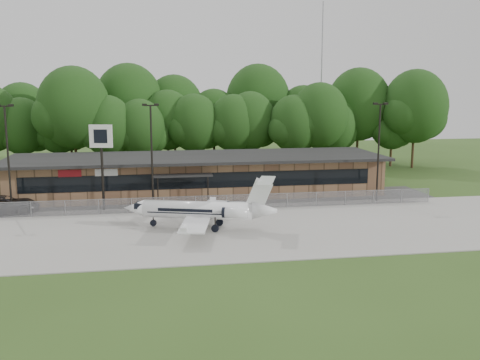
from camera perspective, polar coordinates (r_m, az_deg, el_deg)
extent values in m
plane|color=#324F1C|center=(37.15, -1.19, -8.50)|extent=(160.00, 160.00, 0.00)
cube|color=#9E9B93|center=(44.74, -2.70, -5.28)|extent=(64.00, 18.00, 0.08)
cube|color=#383835|center=(55.87, -4.12, -2.27)|extent=(50.00, 9.00, 0.06)
cube|color=#8E6847|center=(59.91, -4.56, 0.46)|extent=(40.00, 10.00, 4.00)
cube|color=black|center=(54.93, -4.10, -0.06)|extent=(36.00, 0.08, 1.60)
cube|color=black|center=(59.11, -4.54, 2.44)|extent=(41.00, 11.50, 0.30)
cube|color=black|center=(54.09, -6.16, 0.51)|extent=(6.00, 1.60, 0.20)
cube|color=maroon|center=(55.05, -17.70, 0.68)|extent=(2.20, 0.06, 0.70)
cube|color=silver|center=(54.66, -14.07, 0.79)|extent=(2.20, 0.06, 0.70)
cube|color=gray|center=(51.34, -3.65, -2.51)|extent=(46.00, 0.03, 1.50)
cube|color=gray|center=(51.18, -3.65, -1.69)|extent=(46.00, 0.04, 0.04)
cylinder|color=gray|center=(87.24, 8.67, 10.20)|extent=(0.20, 0.20, 25.00)
cylinder|color=black|center=(53.41, -23.47, 1.80)|extent=(0.18, 0.18, 10.00)
cube|color=black|center=(53.02, -23.84, 7.21)|extent=(1.20, 0.12, 0.12)
cube|color=black|center=(52.89, -23.26, 7.33)|extent=(0.45, 0.30, 0.22)
cylinder|color=black|center=(51.83, -9.38, 2.26)|extent=(0.18, 0.18, 10.00)
cube|color=black|center=(51.43, -9.54, 7.85)|extent=(1.20, 0.12, 0.12)
cube|color=black|center=(51.43, -10.16, 7.91)|extent=(0.45, 0.30, 0.22)
cube|color=black|center=(51.43, -8.92, 7.94)|extent=(0.45, 0.30, 0.22)
cylinder|color=black|center=(56.76, 14.54, 2.72)|extent=(0.18, 0.18, 10.00)
cube|color=black|center=(56.39, 14.76, 7.82)|extent=(1.20, 0.12, 0.12)
cube|color=black|center=(56.17, 14.25, 7.91)|extent=(0.45, 0.30, 0.22)
cube|color=black|center=(56.62, 15.28, 7.88)|extent=(0.45, 0.30, 0.22)
cylinder|color=white|center=(44.67, -4.52, -3.31)|extent=(9.21, 4.19, 1.47)
cone|color=white|center=(46.17, -11.23, -3.04)|extent=(2.20, 1.96, 1.47)
cone|color=white|center=(43.79, 2.67, -3.37)|extent=(2.37, 2.01, 1.47)
cube|color=white|center=(41.80, -4.80, -4.81)|extent=(3.60, 5.87, 0.11)
cube|color=white|center=(47.57, -3.18, -3.00)|extent=(3.60, 5.87, 0.11)
cylinder|color=white|center=(42.95, -0.54, -3.62)|extent=(2.18, 1.40, 0.83)
cylinder|color=white|center=(45.16, -0.10, -2.96)|extent=(2.18, 1.40, 0.83)
cube|color=white|center=(43.55, 2.08, -1.65)|extent=(2.19, 0.81, 2.77)
cube|color=white|center=(43.28, 2.82, -0.17)|extent=(2.42, 4.39, 0.09)
cube|color=black|center=(45.91, -10.48, -2.76)|extent=(1.21, 1.33, 0.46)
cube|color=black|center=(44.65, -2.42, -4.94)|extent=(1.37, 2.33, 0.64)
cylinder|color=black|center=(45.95, -9.23, -4.63)|extent=(0.69, 0.69, 0.20)
imported|color=#343437|center=(54.60, -23.89, -2.45)|extent=(6.76, 3.95, 1.77)
cylinder|color=black|center=(52.47, -14.47, 1.01)|extent=(0.28, 0.28, 7.89)
cube|color=silver|center=(52.10, -14.62, 4.55)|extent=(2.17, 0.71, 2.17)
cube|color=black|center=(51.98, -14.67, 4.53)|extent=(1.26, 0.32, 1.28)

